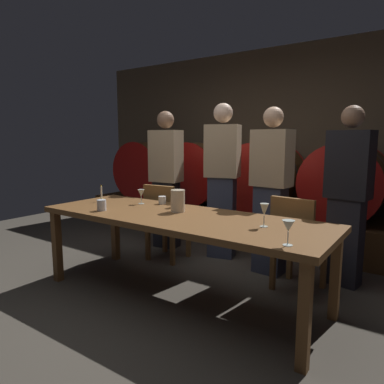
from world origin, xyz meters
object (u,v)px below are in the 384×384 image
at_px(cup_center, 162,200).
at_px(chair_left, 165,219).
at_px(dining_table, 179,222).
at_px(candle_center, 102,197).
at_px(guest_far_left, 166,178).
at_px(wine_barrel_far_left, 150,170).
at_px(wine_glass_center, 264,210).
at_px(wine_barrel_left, 202,173).
at_px(cup_left, 102,205).
at_px(wine_glass_left, 141,194).
at_px(wine_barrel_right, 345,182).
at_px(guest_center_left, 222,179).
at_px(guest_center_right, 271,190).
at_px(wine_glass_right, 288,227).
at_px(pitcher, 178,201).
at_px(cup_right, 174,202).
at_px(chair_right, 296,239).
at_px(guest_far_right, 348,196).
at_px(wine_barrel_center, 264,177).

bearing_deg(cup_center, chair_left, 126.73).
distance_m(dining_table, candle_center, 1.07).
bearing_deg(guest_far_left, dining_table, 126.85).
relative_size(wine_barrel_far_left, cup_center, 11.97).
distance_m(wine_barrel_far_left, wine_glass_center, 3.51).
relative_size(wine_barrel_left, candle_center, 5.10).
bearing_deg(chair_left, cup_left, 87.59).
distance_m(chair_left, cup_center, 0.53).
height_order(chair_left, wine_glass_left, wine_glass_left).
height_order(wine_barrel_right, cup_left, wine_barrel_right).
bearing_deg(dining_table, guest_center_left, 102.16).
height_order(guest_center_right, wine_glass_right, guest_center_right).
xyz_separation_m(pitcher, wine_glass_center, (0.85, -0.08, 0.03)).
height_order(guest_center_left, cup_right, guest_center_left).
distance_m(wine_glass_center, wine_glass_right, 0.46).
bearing_deg(chair_left, guest_center_right, -168.24).
relative_size(wine_barrel_right, cup_left, 9.28).
xyz_separation_m(dining_table, pitcher, (-0.09, 0.11, 0.16)).
distance_m(cup_center, cup_right, 0.23).
distance_m(wine_barrel_left, dining_table, 2.32).
bearing_deg(dining_table, candle_center, 176.16).
bearing_deg(cup_right, wine_glass_center, -11.92).
bearing_deg(dining_table, chair_right, 41.74).
bearing_deg(wine_barrel_far_left, chair_left, -43.79).
distance_m(wine_barrel_right, cup_right, 2.13).
bearing_deg(wine_barrel_right, guest_center_left, -143.43).
bearing_deg(wine_barrel_left, wine_glass_left, -75.34).
distance_m(wine_barrel_right, dining_table, 2.23).
distance_m(chair_left, cup_left, 0.98).
bearing_deg(wine_glass_center, guest_far_right, 72.23).
bearing_deg(wine_glass_center, guest_center_left, 131.62).
bearing_deg(cup_left, guest_far_right, 37.48).
height_order(guest_far_left, cup_center, guest_far_left).
bearing_deg(wine_barrel_center, chair_left, -114.32).
xyz_separation_m(wine_barrel_left, guest_far_left, (0.07, -0.93, 0.01)).
xyz_separation_m(dining_table, wine_glass_center, (0.76, 0.03, 0.19)).
bearing_deg(guest_far_left, chair_right, 161.40).
distance_m(wine_barrel_far_left, chair_left, 1.99).
height_order(wine_barrel_right, guest_center_right, guest_center_right).
distance_m(wine_barrel_center, candle_center, 2.18).
distance_m(wine_barrel_far_left, pitcher, 2.80).
bearing_deg(wine_barrel_far_left, wine_glass_left, -50.58).
relative_size(wine_barrel_left, guest_far_right, 0.54).
distance_m(guest_far_left, wine_glass_right, 2.53).
bearing_deg(chair_right, guest_center_right, -31.87).
bearing_deg(cup_center, wine_glass_center, -13.52).
height_order(wine_barrel_right, cup_right, wine_barrel_right).
distance_m(dining_table, guest_center_right, 1.10).
xyz_separation_m(chair_left, wine_glass_right, (1.78, -1.00, 0.37)).
bearing_deg(guest_far_left, cup_right, 126.49).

